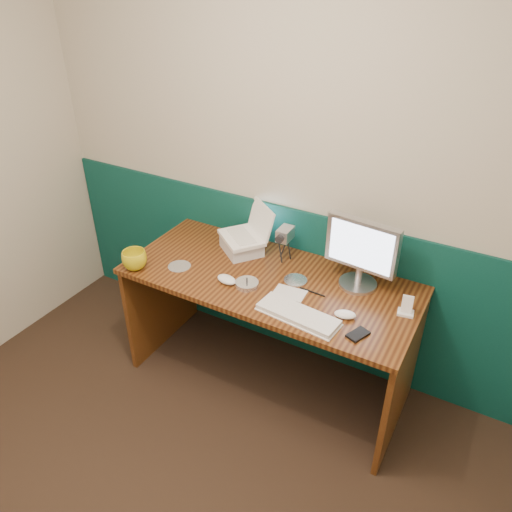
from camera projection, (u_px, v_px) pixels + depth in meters
The scene contains 19 objects.
back_wall at pixel (311, 170), 2.69m from camera, with size 3.50×0.04×2.50m, color #B7AF9B.
wainscot at pixel (303, 285), 3.07m from camera, with size 3.48×0.02×1.00m, color #083733.
desk at pixel (269, 331), 2.89m from camera, with size 1.60×0.70×0.75m, color #351709.
laptop_riser at pixel (242, 245), 2.91m from camera, with size 0.23×0.19×0.08m, color silver.
laptop at pixel (241, 223), 2.83m from camera, with size 0.26×0.20×0.22m, color white, non-canonical shape.
monitor at pixel (361, 255), 2.54m from camera, with size 0.38×0.11×0.38m, color #B3B2B7, non-canonical shape.
keyboard at pixel (298, 315), 2.40m from camera, with size 0.41×0.14×0.02m, color white.
mouse_right at pixel (345, 314), 2.40m from camera, with size 0.10×0.06×0.03m, color white.
mouse_left at pixel (227, 279), 2.65m from camera, with size 0.12×0.07×0.04m, color white.
mug at pixel (135, 260), 2.75m from camera, with size 0.14×0.14×0.11m, color gold.
camcorder at pixel (285, 246), 2.81m from camera, with size 0.08×0.12×0.18m, color silver, non-canonical shape.
cd_spindle at pixel (247, 284), 2.62m from camera, with size 0.12×0.12×0.03m, color silver.
cd_loose_a at pixel (179, 266), 2.79m from camera, with size 0.13×0.13×0.00m, color silver.
cd_loose_b at pixel (295, 280), 2.68m from camera, with size 0.13×0.13×0.00m, color silver.
pen at pixel (312, 292), 2.58m from camera, with size 0.01×0.01×0.15m, color black.
papers at pixel (290, 293), 2.57m from camera, with size 0.16×0.11×0.00m, color silver.
dock at pixel (406, 313), 2.42m from camera, with size 0.08×0.06×0.01m, color white.
music_player at pixel (407, 304), 2.40m from camera, with size 0.05×0.01×0.09m, color white.
pda at pixel (358, 334), 2.29m from camera, with size 0.06×0.11×0.01m, color black.
Camera 1 is at (0.98, -0.60, 2.27)m, focal length 35.00 mm.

